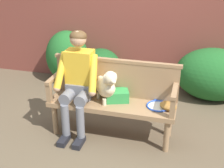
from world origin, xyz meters
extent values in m
plane|color=brown|center=(0.00, 0.00, 0.00)|extent=(40.00, 40.00, 0.00)
cube|color=brown|center=(0.00, 1.84, 1.38)|extent=(8.00, 0.30, 2.76)
ellipsoid|color=#1E5B23|center=(-1.24, 1.51, 0.46)|extent=(0.75, 0.73, 0.92)
ellipsoid|color=#194C1E|center=(-0.62, 1.51, 0.32)|extent=(0.72, 0.70, 0.64)
ellipsoid|color=#1E5B23|center=(1.27, 1.42, 0.42)|extent=(1.18, 0.83, 0.84)
cube|color=#93704C|center=(0.00, 0.00, 0.45)|extent=(1.59, 0.47, 0.06)
cylinder|color=#93704C|center=(-0.72, -0.17, 0.21)|extent=(0.07, 0.07, 0.42)
cylinder|color=#93704C|center=(0.72, -0.17, 0.21)|extent=(0.07, 0.07, 0.42)
cylinder|color=#93704C|center=(-0.72, 0.17, 0.21)|extent=(0.07, 0.07, 0.42)
cylinder|color=#93704C|center=(0.72, 0.17, 0.21)|extent=(0.07, 0.07, 0.42)
cube|color=#93704C|center=(0.00, 0.20, 0.71)|extent=(1.59, 0.05, 0.46)
cube|color=#93704C|center=(0.00, 0.20, 0.96)|extent=(1.63, 0.06, 0.04)
cube|color=#93704C|center=(-0.76, -0.19, 0.60)|extent=(0.06, 0.06, 0.24)
cube|color=#93704C|center=(-0.76, 0.00, 0.74)|extent=(0.06, 0.47, 0.04)
cube|color=#93704C|center=(0.76, -0.19, 0.60)|extent=(0.06, 0.06, 0.24)
cube|color=#93704C|center=(0.76, 0.00, 0.74)|extent=(0.06, 0.47, 0.04)
cube|color=black|center=(-0.54, -0.33, 0.04)|extent=(0.10, 0.24, 0.07)
cylinder|color=slate|center=(-0.54, -0.25, 0.28)|extent=(0.10, 0.10, 0.43)
cylinder|color=slate|center=(-0.54, -0.10, 0.56)|extent=(0.15, 0.30, 0.15)
cube|color=black|center=(-0.34, -0.33, 0.04)|extent=(0.10, 0.24, 0.07)
cylinder|color=slate|center=(-0.34, -0.25, 0.28)|extent=(0.10, 0.10, 0.43)
cylinder|color=slate|center=(-0.34, -0.10, 0.56)|extent=(0.15, 0.30, 0.15)
cube|color=slate|center=(-0.44, 0.05, 0.58)|extent=(0.32, 0.24, 0.20)
cube|color=gold|center=(-0.44, 0.07, 0.84)|extent=(0.34, 0.22, 0.52)
cylinder|color=gold|center=(-0.65, -0.04, 0.86)|extent=(0.14, 0.32, 0.44)
sphere|color=tan|center=(-0.67, -0.15, 0.66)|extent=(0.09, 0.09, 0.09)
cylinder|color=gold|center=(-0.23, -0.04, 0.86)|extent=(0.14, 0.32, 0.44)
sphere|color=tan|center=(-0.21, -0.15, 0.66)|extent=(0.09, 0.09, 0.09)
sphere|color=tan|center=(-0.44, 0.05, 1.25)|extent=(0.20, 0.20, 0.20)
ellipsoid|color=#51381E|center=(-0.44, 0.06, 1.28)|extent=(0.21, 0.21, 0.14)
cylinder|color=beige|center=(-0.07, -0.10, 0.52)|extent=(0.05, 0.05, 0.09)
cylinder|color=beige|center=(0.02, -0.02, 0.52)|extent=(0.05, 0.05, 0.09)
cylinder|color=beige|center=(-0.20, 0.05, 0.52)|extent=(0.05, 0.05, 0.09)
cylinder|color=beige|center=(-0.10, 0.13, 0.52)|extent=(0.05, 0.05, 0.09)
ellipsoid|color=beige|center=(-0.09, 0.02, 0.67)|extent=(0.37, 0.38, 0.26)
sphere|color=beige|center=(-0.02, -0.07, 0.69)|extent=(0.15, 0.15, 0.15)
sphere|color=beige|center=(0.01, -0.10, 0.85)|extent=(0.16, 0.16, 0.16)
ellipsoid|color=beige|center=(0.05, -0.15, 0.83)|extent=(0.11, 0.12, 0.06)
ellipsoid|color=beige|center=(-0.05, -0.13, 0.84)|extent=(0.06, 0.06, 0.12)
ellipsoid|color=beige|center=(0.05, -0.04, 0.84)|extent=(0.06, 0.06, 0.12)
sphere|color=beige|center=(-0.19, 0.13, 0.72)|extent=(0.08, 0.08, 0.08)
torus|color=blue|center=(0.57, 0.04, 0.49)|extent=(0.37, 0.37, 0.02)
cylinder|color=silver|center=(0.57, 0.04, 0.48)|extent=(0.25, 0.25, 0.00)
cube|color=blue|center=(0.52, 0.19, 0.49)|extent=(0.06, 0.08, 0.02)
cylinder|color=black|center=(0.47, 0.32, 0.49)|extent=(0.10, 0.22, 0.03)
ellipsoid|color=#9E6B2D|center=(0.69, 0.00, 0.52)|extent=(0.28, 0.27, 0.09)
cube|color=#2D8E42|center=(0.05, 0.06, 0.55)|extent=(0.33, 0.28, 0.14)
camera|label=1|loc=(0.88, -3.28, 2.28)|focal=49.11mm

